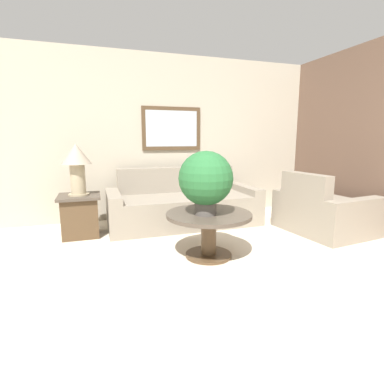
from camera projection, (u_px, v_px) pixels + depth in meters
ground_plane at (293, 317)px, 2.19m from camera, size 20.00×20.00×0.00m
wall_back at (176, 137)px, 4.95m from camera, size 6.68×0.09×2.60m
wall_right at (371, 137)px, 4.17m from camera, size 0.06×5.17×2.60m
couch_main at (183, 206)px, 4.54m from camera, size 2.23×0.93×0.84m
armchair at (323, 212)px, 4.16m from camera, size 1.07×1.21×0.84m
coffee_table at (209, 225)px, 3.26m from camera, size 0.93×0.93×0.49m
side_table at (80, 215)px, 3.97m from camera, size 0.53×0.53×0.55m
table_lamp at (77, 162)px, 3.85m from camera, size 0.37×0.37×0.67m
potted_plant_on_table at (206, 180)px, 3.10m from camera, size 0.57×0.57×0.67m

